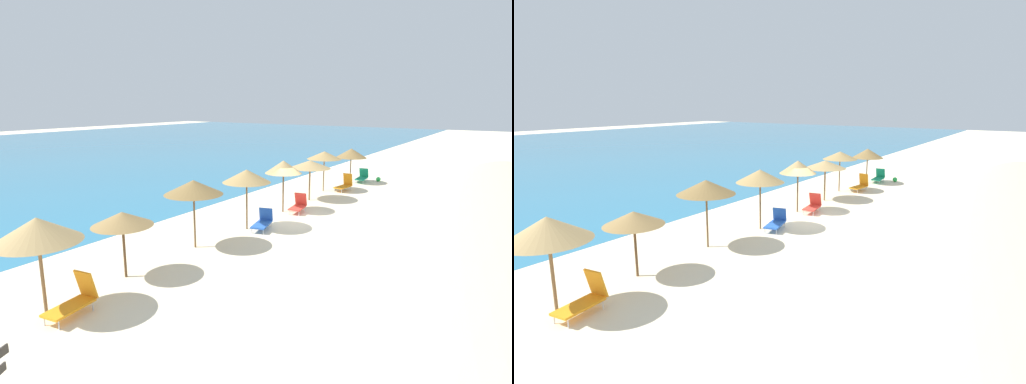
# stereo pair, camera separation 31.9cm
# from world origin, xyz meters

# --- Properties ---
(ground_plane) EXTENTS (160.00, 160.00, 0.00)m
(ground_plane) POSITION_xyz_m (0.00, 0.00, 0.00)
(ground_plane) COLOR beige
(dune_ridge) EXTENTS (36.54, 9.08, 1.96)m
(dune_ridge) POSITION_xyz_m (3.09, -9.27, 0.98)
(dune_ridge) COLOR beige
(dune_ridge) RESTS_ON ground_plane
(beach_umbrella_0) EXTENTS (2.39, 2.39, 2.87)m
(beach_umbrella_0) POSITION_xyz_m (-12.61, 1.34, 2.52)
(beach_umbrella_0) COLOR brown
(beach_umbrella_0) RESTS_ON ground_plane
(beach_umbrella_1) EXTENTS (2.08, 2.08, 2.33)m
(beach_umbrella_1) POSITION_xyz_m (-9.61, 1.51, 2.09)
(beach_umbrella_1) COLOR brown
(beach_umbrella_1) RESTS_ON ground_plane
(beach_umbrella_2) EXTENTS (2.42, 2.42, 2.86)m
(beach_umbrella_2) POSITION_xyz_m (-5.99, 1.52, 2.56)
(beach_umbrella_2) COLOR brown
(beach_umbrella_2) RESTS_ON ground_plane
(beach_umbrella_3) EXTENTS (2.28, 2.28, 2.87)m
(beach_umbrella_3) POSITION_xyz_m (-2.68, 1.17, 2.56)
(beach_umbrella_3) COLOR brown
(beach_umbrella_3) RESTS_ON ground_plane
(beach_umbrella_4) EXTENTS (2.01, 2.01, 2.85)m
(beach_umbrella_4) POSITION_xyz_m (1.05, 1.31, 2.50)
(beach_umbrella_4) COLOR brown
(beach_umbrella_4) RESTS_ON ground_plane
(beach_umbrella_5) EXTENTS (2.51, 2.51, 2.48)m
(beach_umbrella_5) POSITION_xyz_m (4.38, 1.34, 2.23)
(beach_umbrella_5) COLOR brown
(beach_umbrella_5) RESTS_ON ground_plane
(beach_umbrella_6) EXTENTS (2.29, 2.29, 2.70)m
(beach_umbrella_6) POSITION_xyz_m (7.36, 1.75, 2.43)
(beach_umbrella_6) COLOR brown
(beach_umbrella_6) RESTS_ON ground_plane
(beach_umbrella_7) EXTENTS (2.26, 2.26, 2.58)m
(beach_umbrella_7) POSITION_xyz_m (11.05, 1.25, 2.24)
(beach_umbrella_7) COLOR brown
(beach_umbrella_7) RESTS_ON ground_plane
(lounge_chair_0) EXTENTS (1.62, 0.81, 0.98)m
(lounge_chair_0) POSITION_xyz_m (12.03, 0.66, 0.39)
(lounge_chair_0) COLOR #199972
(lounge_chair_0) RESTS_ON ground_plane
(lounge_chair_1) EXTENTS (1.63, 1.02, 0.92)m
(lounge_chair_1) POSITION_xyz_m (-2.27, 0.53, 0.36)
(lounge_chair_1) COLOR blue
(lounge_chair_1) RESTS_ON ground_plane
(lounge_chair_2) EXTENTS (1.56, 0.84, 1.15)m
(lounge_chair_2) POSITION_xyz_m (8.21, 0.58, 0.44)
(lounge_chair_2) COLOR orange
(lounge_chair_2) RESTS_ON ground_plane
(lounge_chair_3) EXTENTS (1.57, 0.86, 1.18)m
(lounge_chair_3) POSITION_xyz_m (-12.16, 0.61, 0.46)
(lounge_chair_3) COLOR orange
(lounge_chair_3) RESTS_ON ground_plane
(lounge_chair_4) EXTENTS (1.40, 0.84, 1.04)m
(lounge_chair_4) POSITION_xyz_m (1.37, 0.52, 0.44)
(lounge_chair_4) COLOR red
(lounge_chair_4) RESTS_ON ground_plane
(beach_ball) EXTENTS (0.34, 0.34, 0.34)m
(beach_ball) POSITION_xyz_m (12.85, -0.33, 0.17)
(beach_ball) COLOR green
(beach_ball) RESTS_ON ground_plane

